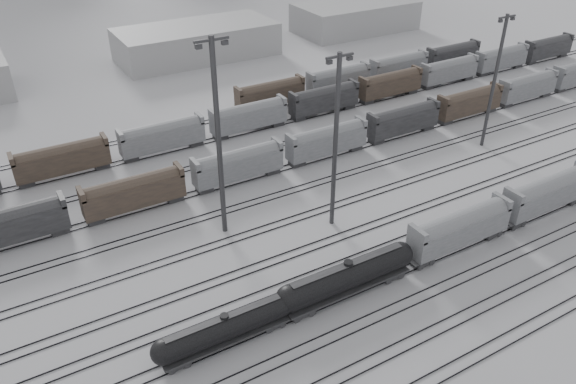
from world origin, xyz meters
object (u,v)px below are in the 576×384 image
hopper_car_a (460,227)px  light_mast_c (336,140)px  hopper_car_b (548,192)px  tank_car_b (347,276)px  tank_car_a (225,328)px

hopper_car_a → light_mast_c: light_mast_c is taller
hopper_car_a → hopper_car_b: hopper_car_b is taller
tank_car_b → light_mast_c: 18.57m
hopper_car_b → tank_car_b: bearing=180.0°
tank_car_b → tank_car_a: bearing=180.0°
light_mast_c → tank_car_a: bearing=-149.5°
hopper_car_b → hopper_car_a: bearing=180.0°
tank_car_b → hopper_car_b: hopper_car_b is taller
tank_car_a → hopper_car_b: size_ratio=1.02×
tank_car_a → hopper_car_b: hopper_car_b is taller
hopper_car_a → light_mast_c: 20.08m
tank_car_b → hopper_car_a: 18.11m
tank_car_a → light_mast_c: 28.85m
tank_car_a → hopper_car_b: 51.61m
hopper_car_b → light_mast_c: light_mast_c is taller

